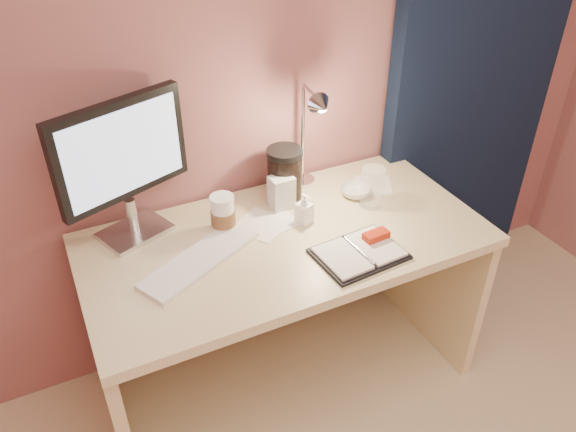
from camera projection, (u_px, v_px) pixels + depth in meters
name	position (u px, v px, depth m)	size (l,w,h in m)	color
room	(461.00, 55.00, 2.30)	(3.50, 3.50, 3.50)	#C6B28E
desk	(277.00, 273.00, 2.14)	(1.40, 0.70, 0.73)	beige
monitor	(121.00, 159.00, 1.80)	(0.45, 0.24, 0.50)	silver
keyboard	(200.00, 260.00, 1.83)	(0.44, 0.13, 0.02)	white
planner	(361.00, 251.00, 1.86)	(0.30, 0.23, 0.04)	black
paper_a	(277.00, 221.00, 2.03)	(0.13, 0.13, 0.00)	white
paper_b	(373.00, 185.00, 2.24)	(0.14, 0.14, 0.00)	white
paper_c	(261.00, 225.00, 2.01)	(0.17, 0.17, 0.00)	white
coffee_cup	(223.00, 215.00, 1.95)	(0.09, 0.09, 0.14)	white
clear_cup	(373.00, 187.00, 2.08)	(0.09, 0.09, 0.15)	white
bowl	(355.00, 192.00, 2.16)	(0.11, 0.11, 0.04)	silver
lotion_bottle	(304.00, 208.00, 1.99)	(0.05, 0.05, 0.11)	white
dark_jar	(285.00, 177.00, 2.11)	(0.13, 0.13, 0.19)	black
product_box	(282.00, 193.00, 2.07)	(0.09, 0.07, 0.13)	silver
desk_lamp	(320.00, 130.00, 2.02)	(0.12, 0.27, 0.44)	silver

